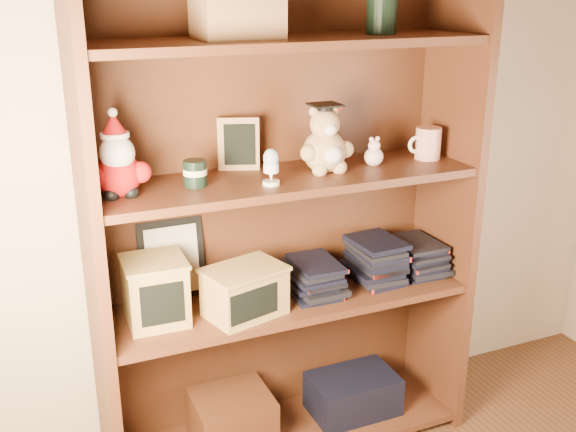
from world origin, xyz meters
name	(u,v)px	position (x,y,z in m)	size (l,w,h in m)	color
bookcase	(281,224)	(0.07, 1.36, 0.78)	(1.20, 0.35, 1.60)	#4F2916
shelf_lower	(288,299)	(0.07, 1.30, 0.54)	(1.14, 0.33, 0.02)	#4F2916
shelf_upper	(288,179)	(0.07, 1.30, 0.94)	(1.14, 0.33, 0.02)	#4F2916
santa_plush	(117,164)	(-0.43, 1.30, 1.04)	(0.17, 0.13, 0.25)	#A50F0F
teachers_tin	(195,173)	(-0.22, 1.30, 0.99)	(0.07, 0.07, 0.07)	black
chalkboard_plaque	(239,145)	(-0.04, 1.42, 1.03)	(0.12, 0.09, 0.16)	#9E7547
egg_cup	(271,166)	(-0.01, 1.23, 1.01)	(0.05, 0.05, 0.11)	white
grad_teddy_bear	(325,146)	(0.19, 1.30, 1.03)	(0.17, 0.15, 0.21)	tan
pink_figurine	(374,154)	(0.36, 1.30, 0.99)	(0.06, 0.06, 0.09)	beige
teacher_mug	(427,143)	(0.56, 1.30, 1.00)	(0.12, 0.08, 0.10)	silver
certificate_frame	(172,260)	(-0.26, 1.44, 0.68)	(0.21, 0.05, 0.26)	black
treats_box	(155,290)	(-0.35, 1.30, 0.65)	(0.18, 0.18, 0.20)	#B18D48
pencils_box	(245,291)	(-0.10, 1.24, 0.63)	(0.27, 0.22, 0.15)	#B18D48
book_stack_left	(312,276)	(0.15, 1.30, 0.61)	(0.14, 0.20, 0.11)	black
book_stack_mid	(374,260)	(0.38, 1.30, 0.62)	(0.14, 0.20, 0.14)	black
book_stack_right	(417,254)	(0.55, 1.30, 0.61)	(0.14, 0.20, 0.13)	black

